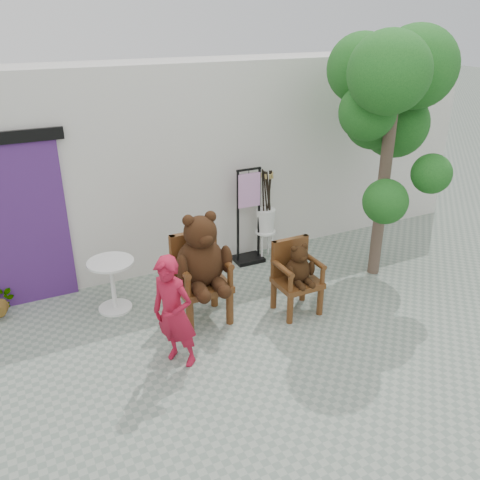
% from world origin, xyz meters
% --- Properties ---
extents(ground_plane, '(60.00, 60.00, 0.00)m').
position_xyz_m(ground_plane, '(0.00, 0.00, 0.00)').
color(ground_plane, gray).
rests_on(ground_plane, ground).
extents(back_wall, '(9.00, 1.00, 3.00)m').
position_xyz_m(back_wall, '(0.00, 3.10, 1.50)').
color(back_wall, silver).
rests_on(back_wall, ground).
extents(doorway, '(1.40, 0.11, 2.33)m').
position_xyz_m(doorway, '(-3.00, 2.58, 1.16)').
color(doorway, '#4A2267').
rests_on(doorway, ground).
extents(chair_big, '(0.72, 0.77, 1.46)m').
position_xyz_m(chair_big, '(-1.09, 1.11, 0.81)').
color(chair_big, '#46260F').
rests_on(chair_big, ground).
extents(chair_small, '(0.55, 0.52, 0.96)m').
position_xyz_m(chair_small, '(0.09, 0.77, 0.58)').
color(chair_small, '#46260F').
rests_on(chair_small, ground).
extents(person, '(0.56, 0.60, 1.38)m').
position_xyz_m(person, '(-1.72, 0.35, 0.69)').
color(person, '#A3142D').
rests_on(person, ground).
extents(cafe_table, '(0.60, 0.60, 0.70)m').
position_xyz_m(cafe_table, '(-2.04, 1.86, 0.44)').
color(cafe_table, white).
rests_on(cafe_table, ground).
extents(display_stand, '(0.46, 0.36, 1.51)m').
position_xyz_m(display_stand, '(0.21, 2.35, 0.58)').
color(display_stand, black).
rests_on(display_stand, ground).
extents(stool_bucket, '(0.32, 0.32, 1.45)m').
position_xyz_m(stool_bucket, '(0.51, 2.35, 0.64)').
color(stool_bucket, white).
rests_on(stool_bucket, ground).
extents(tree, '(1.95, 1.84, 3.51)m').
position_xyz_m(tree, '(1.80, 1.28, 2.59)').
color(tree, '#453429').
rests_on(tree, ground).
extents(potted_plant, '(0.36, 0.31, 0.38)m').
position_xyz_m(potted_plant, '(-3.40, 2.35, 0.19)').
color(potted_plant, '#113F14').
rests_on(potted_plant, ground).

